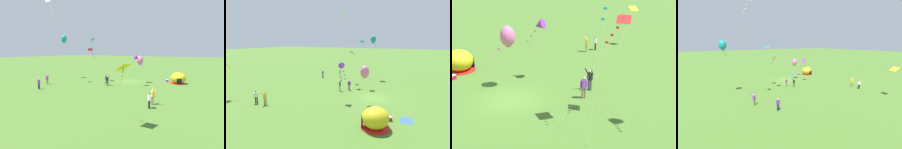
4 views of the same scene
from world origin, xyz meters
TOP-DOWN VIEW (x-y plane):
  - ground_plane at (0.00, 0.00)m, footprint 300.00×300.00m
  - popup_tent at (-8.72, -2.19)m, footprint 2.81×2.81m
  - picnic_blanket at (-5.75, -4.84)m, footprint 1.83×1.47m
  - cooler_box at (-6.52, -3.18)m, footprint 0.56×0.64m
  - person_watching_sky at (-8.70, 12.46)m, footprint 0.72×0.67m
  - person_strolling at (-8.84, 13.94)m, footprint 0.43×0.48m
  - person_near_tent at (11.19, 10.71)m, footprint 0.72×0.63m
  - person_far_back at (9.06, 13.99)m, footprint 0.59×0.28m
  - person_flying_kite at (1.31, 6.18)m, footprint 0.72×0.62m
  - person_with_toddler at (2.35, 4.93)m, footprint 0.28×0.59m
  - kite_red at (5.30, 5.47)m, footprint 1.14×5.09m
  - kite_purple at (-3.01, 3.83)m, footprint 2.35×2.29m
  - kite_cyan at (6.08, 3.88)m, footprint 2.07×2.80m
  - kite_teal at (13.72, 3.95)m, footprint 1.68×2.76m
  - kite_yellow at (-8.64, 19.54)m, footprint 3.94×5.86m
  - kite_pink at (-2.43, 0.86)m, footprint 1.17×2.94m

SIDE VIEW (x-z plane):
  - ground_plane at x=0.00m, z-range 0.00..0.00m
  - picnic_blanket at x=-5.75m, z-range 0.00..0.01m
  - cooler_box at x=-6.52m, z-range 0.00..0.44m
  - person_strolling at x=-8.84m, z-range 0.10..1.82m
  - person_far_back at x=9.06m, z-range 0.10..1.82m
  - person_with_toddler at x=2.35m, z-range 0.10..1.82m
  - popup_tent at x=-8.72m, z-range -0.05..2.05m
  - person_watching_sky at x=-8.70m, z-range 0.05..1.94m
  - person_near_tent at x=11.19m, z-range 0.05..1.94m
  - person_flying_kite at x=1.31m, z-range 0.05..1.94m
  - kite_pink at x=-2.43m, z-range 1.71..6.79m
  - kite_yellow at x=-8.64m, z-range 2.05..7.28m
  - kite_purple at x=-3.01m, z-range 2.11..7.49m
  - kite_red at x=5.30m, z-range 2.68..9.27m
  - kite_cyan at x=6.08m, z-range 3.57..12.13m
  - kite_teal at x=13.72m, z-range 3.84..13.12m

